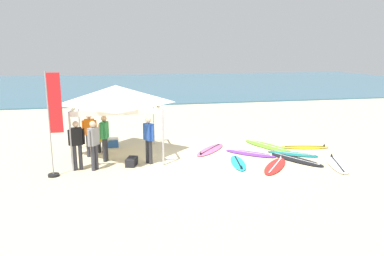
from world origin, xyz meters
name	(u,v)px	position (x,y,z in m)	size (l,w,h in m)	color
ground_plane	(192,161)	(0.00, 0.00, 0.00)	(80.00, 80.00, 0.00)	beige
sea	(137,84)	(0.00, 32.23, 0.05)	(80.00, 36.00, 0.10)	#386B84
canopy_tent	(116,95)	(-2.65, 1.33, 2.39)	(3.22, 3.22, 2.75)	#B7B7BC
surfboard_teal	(293,154)	(4.06, 0.02, 0.04)	(1.90, 1.53, 0.19)	#19847F
surfboard_purple	(250,153)	(2.44, 0.42, 0.04)	(1.93, 1.80, 0.19)	purple
surfboard_white	(337,164)	(4.98, -1.53, 0.04)	(1.33, 2.26, 0.19)	white
surfboard_yellow	(305,147)	(5.05, 0.85, 0.04)	(2.06, 0.95, 0.19)	yellow
surfboard_red	(275,166)	(2.72, -1.26, 0.04)	(1.74, 2.00, 0.19)	red
surfboard_lime	(267,146)	(3.56, 1.37, 0.04)	(1.63, 2.56, 0.19)	#7AD12D
surfboard_cyan	(238,163)	(1.56, -0.65, 0.04)	(0.80, 1.86, 0.19)	#23B2CC
surfboard_black	(296,159)	(3.81, -0.71, 0.04)	(1.61, 2.30, 0.19)	black
surfboard_pink	(210,150)	(1.03, 1.28, 0.04)	(1.85, 2.03, 0.19)	pink
person_green	(105,135)	(-3.13, 0.72, 0.99)	(0.32, 0.53, 1.71)	#2D2D33
person_black	(77,142)	(-4.03, -0.11, 0.99)	(0.54, 0.29, 1.71)	#383842
person_blue	(149,137)	(-1.58, 0.09, 0.99)	(0.38, 0.48, 1.71)	#2D2D33
person_grey	(94,142)	(-3.47, -0.24, 0.99)	(0.39, 0.46, 1.71)	#383842
person_orange	(90,132)	(-3.70, 1.41, 0.99)	(0.55, 0.24, 1.71)	#383842
person_yellow	(101,137)	(-3.31, 1.95, 0.66)	(0.54, 0.27, 1.20)	#2D2D33
banner_flag	(54,129)	(-4.66, -0.62, 1.57)	(0.60, 0.36, 3.40)	#99999E
gear_bag_near_tent	(132,162)	(-2.22, -0.01, 0.14)	(0.60, 0.32, 0.28)	#232328
cooler_box	(113,142)	(-2.88, 2.71, 0.20)	(0.50, 0.36, 0.39)	#2D60B7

